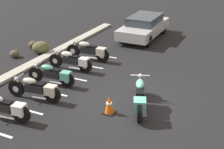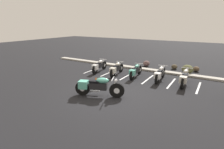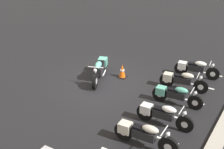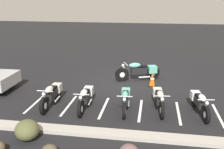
{
  "view_description": "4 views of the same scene",
  "coord_description": "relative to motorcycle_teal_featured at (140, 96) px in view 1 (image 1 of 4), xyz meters",
  "views": [
    {
      "loc": [
        -9.26,
        -3.57,
        5.45
      ],
      "look_at": [
        0.71,
        1.23,
        0.54
      ],
      "focal_mm": 50.0,
      "sensor_mm": 36.0,
      "label": 1
    },
    {
      "loc": [
        4.26,
        -6.78,
        3.44
      ],
      "look_at": [
        -0.88,
        1.75,
        0.5
      ],
      "focal_mm": 28.0,
      "sensor_mm": 36.0,
      "label": 2
    },
    {
      "loc": [
        10.42,
        6.89,
        6.67
      ],
      "look_at": [
        0.13,
        0.64,
        0.71
      ],
      "focal_mm": 50.0,
      "sensor_mm": 36.0,
      "label": 3
    },
    {
      "loc": [
        -1.11,
        12.99,
        4.36
      ],
      "look_at": [
        0.8,
        1.18,
        0.71
      ],
      "focal_mm": 42.0,
      "sensor_mm": 36.0,
      "label": 4
    }
  ],
  "objects": [
    {
      "name": "traffic_cone",
      "position": [
        -0.66,
        0.82,
        -0.19
      ],
      "size": [
        0.4,
        0.4,
        0.67
      ],
      "color": "black",
      "rests_on": "ground"
    },
    {
      "name": "parked_bike_3",
      "position": [
        1.94,
        3.92,
        -0.06
      ],
      "size": [
        0.6,
        2.15,
        0.85
      ],
      "rotation": [
        0.0,
        0.0,
        1.61
      ],
      "color": "black",
      "rests_on": "ground"
    },
    {
      "name": "concrete_curb",
      "position": [
        0.45,
        5.93,
        -0.45
      ],
      "size": [
        18.0,
        0.5,
        0.12
      ],
      "primitive_type": "cube",
      "color": "#A8A399",
      "rests_on": "ground"
    },
    {
      "name": "parked_bike_4",
      "position": [
        3.37,
        3.85,
        -0.04
      ],
      "size": [
        0.63,
        2.24,
        0.88
      ],
      "rotation": [
        0.0,
        0.0,
        1.6
      ],
      "color": "black",
      "rests_on": "ground"
    },
    {
      "name": "landscape_rock_1",
      "position": [
        3.61,
        7.46,
        -0.32
      ],
      "size": [
        0.61,
        0.6,
        0.38
      ],
      "primitive_type": "ellipsoid",
      "rotation": [
        0.0,
        0.0,
        1.12
      ],
      "color": "brown",
      "rests_on": "ground"
    },
    {
      "name": "stall_line_2",
      "position": [
        -0.25,
        3.83,
        -0.51
      ],
      "size": [
        0.1,
        2.1,
        0.0
      ],
      "primitive_type": "cube",
      "color": "white",
      "rests_on": "ground"
    },
    {
      "name": "parked_bike_1",
      "position": [
        -0.96,
        3.59,
        -0.06
      ],
      "size": [
        0.64,
        2.12,
        0.84
      ],
      "rotation": [
        0.0,
        0.0,
        1.69
      ],
      "color": "black",
      "rests_on": "ground"
    },
    {
      "name": "motorcycle_teal_featured",
      "position": [
        0.0,
        0.0,
        0.0
      ],
      "size": [
        2.32,
        1.11,
        0.96
      ],
      "rotation": [
        0.0,
        0.0,
        0.37
      ],
      "color": "black",
      "rests_on": "ground"
    },
    {
      "name": "stall_line_4",
      "position": [
        2.68,
        3.83,
        -0.51
      ],
      "size": [
        0.1,
        2.1,
        0.0
      ],
      "primitive_type": "cube",
      "color": "white",
      "rests_on": "ground"
    },
    {
      "name": "ground",
      "position": [
        0.45,
        0.37,
        -0.51
      ],
      "size": [
        60.0,
        60.0,
        0.0
      ],
      "primitive_type": "plane",
      "color": "black"
    },
    {
      "name": "parked_bike_2",
      "position": [
        0.36,
        3.81,
        -0.07
      ],
      "size": [
        0.58,
        2.08,
        0.82
      ],
      "rotation": [
        0.0,
        0.0,
        1.64
      ],
      "color": "black",
      "rests_on": "ground"
    },
    {
      "name": "landscape_rock_2",
      "position": [
        3.14,
        6.55,
        -0.2
      ],
      "size": [
        1.09,
        1.14,
        0.62
      ],
      "primitive_type": "ellipsoid",
      "rotation": [
        0.0,
        0.0,
        2.09
      ],
      "color": "brown",
      "rests_on": "ground"
    },
    {
      "name": "stall_line_5",
      "position": [
        4.15,
        3.83,
        -0.51
      ],
      "size": [
        0.1,
        2.1,
        0.0
      ],
      "primitive_type": "cube",
      "color": "white",
      "rests_on": "ground"
    },
    {
      "name": "landscape_rock_0",
      "position": [
        2.08,
        7.36,
        -0.33
      ],
      "size": [
        0.46,
        0.46,
        0.37
      ],
      "primitive_type": "ellipsoid",
      "rotation": [
        0.0,
        0.0,
        1.54
      ],
      "color": "#4E4533",
      "rests_on": "ground"
    },
    {
      "name": "stall_line_1",
      "position": [
        -1.72,
        3.83,
        -0.51
      ],
      "size": [
        0.1,
        2.1,
        0.0
      ],
      "primitive_type": "cube",
      "color": "white",
      "rests_on": "ground"
    },
    {
      "name": "car_silver",
      "position": [
        7.93,
        2.79,
        0.17
      ],
      "size": [
        4.31,
        1.82,
        1.29
      ],
      "rotation": [
        0.0,
        0.0,
        3.15
      ],
      "color": "black",
      "rests_on": "ground"
    },
    {
      "name": "parked_bike_0",
      "position": [
        -2.48,
        3.7,
        -0.07
      ],
      "size": [
        0.66,
        2.1,
        0.83
      ],
      "rotation": [
        0.0,
        0.0,
        1.7
      ],
      "color": "black",
      "rests_on": "ground"
    },
    {
      "name": "stall_line_3",
      "position": [
        1.22,
        3.83,
        -0.51
      ],
      "size": [
        0.1,
        2.1,
        0.0
      ],
      "primitive_type": "cube",
      "color": "white",
      "rests_on": "ground"
    }
  ]
}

